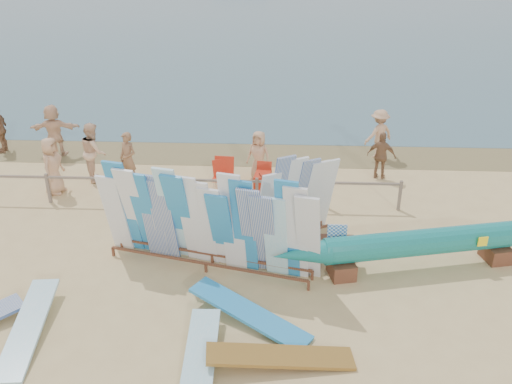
# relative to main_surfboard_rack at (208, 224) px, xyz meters

# --- Properties ---
(ground) EXTENTS (160.00, 160.00, 0.00)m
(ground) POSITION_rel_main_surfboard_rack_xyz_m (-1.04, 0.14, -1.17)
(ground) COLOR #D4B67A
(ground) RESTS_ON ground
(wet_sand_strip) EXTENTS (40.00, 2.60, 0.01)m
(wet_sand_strip) POSITION_rel_main_surfboard_rack_xyz_m (-1.04, 7.34, -1.17)
(wet_sand_strip) COLOR olive
(wet_sand_strip) RESTS_ON ground
(fence) EXTENTS (12.08, 0.08, 0.90)m
(fence) POSITION_rel_main_surfboard_rack_xyz_m (-1.04, 3.14, -0.54)
(fence) COLOR gray
(fence) RESTS_ON ground
(main_surfboard_rack) EXTENTS (5.19, 1.93, 2.61)m
(main_surfboard_rack) POSITION_rel_main_surfboard_rack_xyz_m (0.00, 0.00, 0.00)
(main_surfboard_rack) COLOR brown
(main_surfboard_rack) RESTS_ON ground
(side_surfboard_rack) EXTENTS (2.11, 1.50, 2.43)m
(side_surfboard_rack) POSITION_rel_main_surfboard_rack_xyz_m (2.03, 1.49, -0.08)
(side_surfboard_rack) COLOR brown
(side_surfboard_rack) RESTS_ON ground
(outrigger_canoe) EXTENTS (7.01, 2.15, 1.00)m
(outrigger_canoe) POSITION_rel_main_surfboard_rack_xyz_m (4.92, 0.24, -0.53)
(outrigger_canoe) COLOR brown
(outrigger_canoe) RESTS_ON ground
(vendor_table) EXTENTS (0.85, 0.61, 1.12)m
(vendor_table) POSITION_rel_main_surfboard_rack_xyz_m (2.93, 0.19, -0.79)
(vendor_table) COLOR brown
(vendor_table) RESTS_ON ground
(flat_board_a) EXTENTS (0.86, 2.74, 0.36)m
(flat_board_a) POSITION_rel_main_surfboard_rack_xyz_m (-3.23, -2.49, -1.17)
(flat_board_a) COLOR #92D4E9
(flat_board_a) RESTS_ON ground
(flat_board_b) EXTENTS (0.64, 2.71, 0.31)m
(flat_board_b) POSITION_rel_main_surfboard_rack_xyz_m (0.23, -3.28, -1.17)
(flat_board_b) COLOR #92D4E9
(flat_board_b) RESTS_ON ground
(flat_board_c) EXTENTS (2.74, 0.87, 0.36)m
(flat_board_c) POSITION_rel_main_surfboard_rack_xyz_m (1.68, -3.07, -1.17)
(flat_board_c) COLOR olive
(flat_board_c) RESTS_ON ground
(flat_board_d) EXTENTS (2.59, 1.87, 0.42)m
(flat_board_d) POSITION_rel_main_surfboard_rack_xyz_m (1.04, -1.91, -1.17)
(flat_board_d) COLOR #2888CB
(flat_board_d) RESTS_ON ground
(beach_chair_left) EXTENTS (0.65, 0.67, 0.95)m
(beach_chair_left) POSITION_rel_main_surfboard_rack_xyz_m (-0.13, 4.34, -0.89)
(beach_chair_left) COLOR red
(beach_chair_left) RESTS_ON ground
(beach_chair_right) EXTENTS (0.76, 0.77, 0.88)m
(beach_chair_right) POSITION_rel_main_surfboard_rack_xyz_m (-0.09, 4.32, -0.91)
(beach_chair_right) COLOR red
(beach_chair_right) RESTS_ON ground
(stroller) EXTENTS (0.61, 0.81, 1.04)m
(stroller) POSITION_rel_main_surfboard_rack_xyz_m (1.10, 3.73, -0.75)
(stroller) COLOR red
(stroller) RESTS_ON ground
(beachgoer_0) EXTENTS (0.49, 0.89, 1.74)m
(beachgoer_0) POSITION_rel_main_surfboard_rack_xyz_m (-5.11, 3.80, -0.30)
(beachgoer_0) COLOR tan
(beachgoer_0) RESTS_ON ground
(beachgoer_10) EXTENTS (0.97, 0.66, 1.53)m
(beachgoer_10) POSITION_rel_main_surfboard_rack_xyz_m (4.77, 5.33, -0.40)
(beachgoer_10) COLOR #8C6042
(beachgoer_10) RESTS_ON ground
(beachgoer_6) EXTENTS (0.86, 0.64, 1.58)m
(beachgoer_6) POSITION_rel_main_surfboard_rack_xyz_m (0.93, 5.10, -0.38)
(beachgoer_6) COLOR tan
(beachgoer_6) RESTS_ON ground
(beachgoer_extra_1) EXTENTS (0.52, 1.02, 1.68)m
(beachgoer_extra_1) POSITION_rel_main_surfboard_rack_xyz_m (-8.25, 6.99, -0.33)
(beachgoer_extra_1) COLOR #8C6042
(beachgoer_extra_1) RESTS_ON ground
(beachgoer_9) EXTENTS (1.18, 0.96, 1.71)m
(beachgoer_9) POSITION_rel_main_surfboard_rack_xyz_m (4.95, 7.11, -0.31)
(beachgoer_9) COLOR tan
(beachgoer_9) RESTS_ON ground
(beachgoer_1) EXTENTS (0.69, 0.59, 1.67)m
(beachgoer_1) POSITION_rel_main_surfboard_rack_xyz_m (-3.05, 4.53, -0.33)
(beachgoer_1) COLOR #8C6042
(beachgoer_1) RESTS_ON ground
(beachgoer_11) EXTENTS (1.74, 0.76, 1.81)m
(beachgoer_11) POSITION_rel_main_surfboard_rack_xyz_m (-6.23, 6.79, -0.26)
(beachgoer_11) COLOR beige
(beachgoer_11) RESTS_ON ground
(beachgoer_2) EXTENTS (0.76, 0.99, 1.85)m
(beachgoer_2) POSITION_rel_main_surfboard_rack_xyz_m (-4.21, 4.85, -0.24)
(beachgoer_2) COLOR beige
(beachgoer_2) RESTS_ON ground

